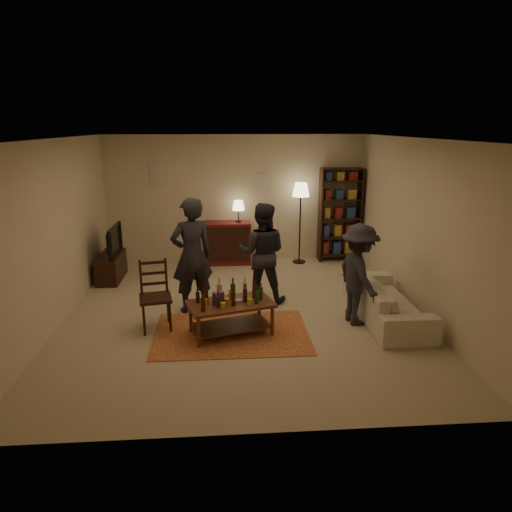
{
  "coord_description": "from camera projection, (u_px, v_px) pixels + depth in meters",
  "views": [
    {
      "loc": [
        -0.29,
        -6.77,
        2.9
      ],
      "look_at": [
        0.23,
        0.1,
        0.9
      ],
      "focal_mm": 32.0,
      "sensor_mm": 36.0,
      "label": 1
    }
  ],
  "objects": [
    {
      "name": "dining_chair",
      "position": [
        155.0,
        292.0,
        6.62
      ],
      "size": [
        0.53,
        0.53,
        1.04
      ],
      "rotation": [
        0.0,
        0.0,
        0.19
      ],
      "color": "black",
      "rests_on": "ground"
    },
    {
      "name": "sofa",
      "position": [
        386.0,
        300.0,
        7.0
      ],
      "size": [
        0.81,
        2.08,
        0.61
      ],
      "primitive_type": "imported",
      "rotation": [
        0.0,
        0.0,
        1.57
      ],
      "color": "beige",
      "rests_on": "ground"
    },
    {
      "name": "coffee_table",
      "position": [
        231.0,
        306.0,
        6.44
      ],
      "size": [
        1.31,
        0.94,
        0.82
      ],
      "rotation": [
        0.0,
        0.0,
        0.28
      ],
      "color": "brown",
      "rests_on": "ground"
    },
    {
      "name": "person_right",
      "position": [
        262.0,
        253.0,
        7.57
      ],
      "size": [
        0.93,
        0.79,
        1.68
      ],
      "primitive_type": "imported",
      "rotation": [
        0.0,
        0.0,
        2.94
      ],
      "color": "#23242A",
      "rests_on": "ground"
    },
    {
      "name": "floor",
      "position": [
        242.0,
        312.0,
        7.31
      ],
      "size": [
        6.0,
        6.0,
        0.0
      ],
      "primitive_type": "plane",
      "color": "#C6B793",
      "rests_on": "ground"
    },
    {
      "name": "rug",
      "position": [
        231.0,
        333.0,
        6.55
      ],
      "size": [
        2.2,
        1.5,
        0.01
      ],
      "primitive_type": "cube",
      "color": "maroon",
      "rests_on": "ground"
    },
    {
      "name": "room_shell",
      "position": [
        205.0,
        178.0,
        9.61
      ],
      "size": [
        6.0,
        6.0,
        6.0
      ],
      "color": "beige",
      "rests_on": "ground"
    },
    {
      "name": "person_by_sofa",
      "position": [
        359.0,
        275.0,
        6.72
      ],
      "size": [
        0.74,
        1.07,
        1.52
      ],
      "primitive_type": "imported",
      "rotation": [
        0.0,
        0.0,
        1.75
      ],
      "color": "#292830",
      "rests_on": "ground"
    },
    {
      "name": "person_left",
      "position": [
        192.0,
        255.0,
        7.13
      ],
      "size": [
        0.79,
        0.66,
        1.84
      ],
      "primitive_type": "imported",
      "rotation": [
        0.0,
        0.0,
        3.53
      ],
      "color": "#212228",
      "rests_on": "ground"
    },
    {
      "name": "floor_lamp",
      "position": [
        301.0,
        195.0,
        9.54
      ],
      "size": [
        0.36,
        0.36,
        1.73
      ],
      "color": "black",
      "rests_on": "ground"
    },
    {
      "name": "bookshelf",
      "position": [
        340.0,
        214.0,
        9.85
      ],
      "size": [
        0.9,
        0.34,
        2.02
      ],
      "color": "black",
      "rests_on": "ground"
    },
    {
      "name": "dresser",
      "position": [
        227.0,
        242.0,
        9.76
      ],
      "size": [
        1.0,
        0.5,
        1.36
      ],
      "color": "maroon",
      "rests_on": "ground"
    },
    {
      "name": "tv_stand",
      "position": [
        111.0,
        260.0,
        8.75
      ],
      "size": [
        0.4,
        1.0,
        1.06
      ],
      "color": "black",
      "rests_on": "ground"
    }
  ]
}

